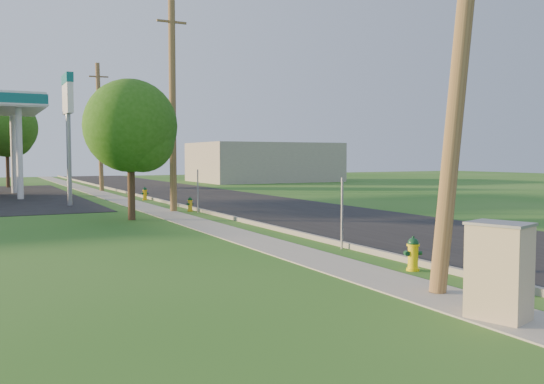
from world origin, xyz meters
The scene contains 18 objects.
ground_plane centered at (0.00, 0.00, 0.00)m, with size 140.00×140.00×0.00m, color #1E5914.
road centered at (4.50, 10.00, 0.01)m, with size 8.00×120.00×0.02m, color black.
curb centered at (0.50, 10.00, 0.07)m, with size 0.15×120.00×0.15m, color gray.
sidewalk centered at (-1.25, 10.00, 0.01)m, with size 1.50×120.00×0.03m, color gray.
utility_pole_near centered at (-0.60, -1.00, 4.80)m, with size 1.40×0.32×9.48m.
utility_pole_mid centered at (-0.60, 17.00, 4.95)m, with size 1.40×0.32×9.80m.
utility_pole_far centered at (-0.60, 35.00, 4.80)m, with size 1.40×0.32×9.50m.
sign_post_near centered at (0.25, 4.20, 1.00)m, with size 0.05×0.04×2.00m, color gray.
sign_post_mid centered at (0.25, 16.00, 1.00)m, with size 0.05×0.04×2.00m, color gray.
sign_post_far centered at (0.25, 28.20, 1.00)m, with size 0.05×0.04×2.00m, color gray.
price_pylon centered at (-4.50, 22.50, 5.43)m, with size 0.34×2.04×6.85m.
distant_building centered at (18.00, 45.00, 2.00)m, with size 14.00×10.00×4.00m, color gray.
tree_verge centered at (-3.11, 14.25, 3.68)m, with size 3.77×3.77×5.72m.
tree_lot centered at (-6.44, 43.61, 4.83)m, with size 4.95×4.95×7.50m.
hydrant_near centered at (-0.03, 0.92, 0.39)m, with size 0.41×0.36×0.79m.
hydrant_mid centered at (0.13, 16.73, 0.34)m, with size 0.36×0.32×0.69m.
hydrant_far centered at (0.03, 24.63, 0.39)m, with size 0.40×0.36×0.80m.
utility_cabinet centered at (-1.50, -2.77, 0.78)m, with size 0.94×1.08×1.56m.
Camera 1 is at (-8.76, -9.11, 2.58)m, focal length 38.00 mm.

